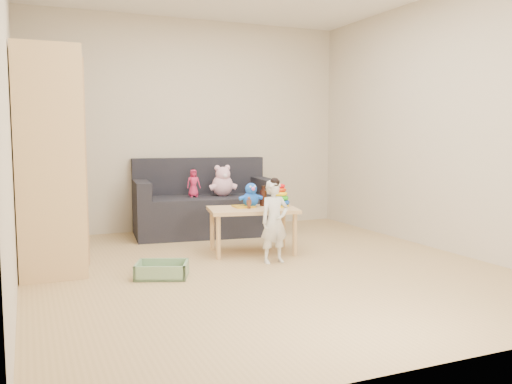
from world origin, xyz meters
name	(u,v)px	position (x,y,z in m)	size (l,w,h in m)	color
room	(262,121)	(0.00, 0.00, 1.30)	(4.50, 4.50, 4.50)	tan
wardrobe	(48,161)	(-1.73, 0.72, 0.95)	(0.53, 1.05, 1.90)	#E3BF7C
sofa	(204,215)	(0.02, 1.76, 0.23)	(1.62, 0.81, 0.45)	black
play_table	(253,230)	(0.16, 0.59, 0.23)	(0.86, 0.54, 0.45)	tan
storage_bin	(162,270)	(-0.90, 0.01, 0.06)	(0.42, 0.31, 0.13)	gray
toddler	(274,223)	(0.18, 0.12, 0.37)	(0.28, 0.18, 0.75)	silver
pink_bear	(222,183)	(0.24, 1.73, 0.61)	(0.27, 0.23, 0.31)	#E8ABC1
doll	(194,184)	(-0.11, 1.74, 0.61)	(0.16, 0.11, 0.32)	#BF234E
ring_stacker	(280,198)	(0.45, 0.58, 0.55)	(0.20, 0.20, 0.23)	#E3B40B
brown_bottle	(263,197)	(0.32, 0.70, 0.54)	(0.07, 0.07, 0.21)	black
blue_plush	(251,195)	(0.17, 0.68, 0.58)	(0.20, 0.16, 0.25)	blue
wooden_figure	(249,203)	(0.10, 0.55, 0.51)	(0.05, 0.04, 0.12)	brown
yellow_book	(244,206)	(0.10, 0.68, 0.46)	(0.20, 0.20, 0.01)	orange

